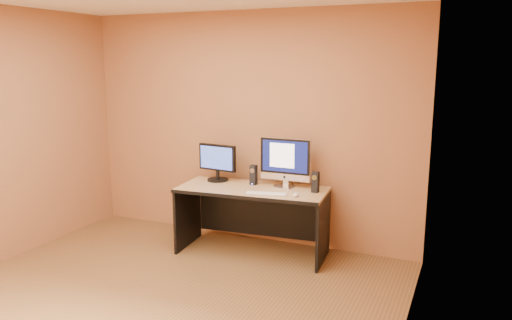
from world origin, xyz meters
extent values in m
plane|color=brown|center=(0.00, 0.00, 0.00)|extent=(4.00, 4.00, 0.00)
cube|color=silver|center=(0.51, 1.36, 0.73)|extent=(0.44, 0.21, 0.02)
ellipsoid|color=silver|center=(0.81, 1.42, 0.74)|extent=(0.08, 0.11, 0.04)
cylinder|color=black|center=(0.62, 1.84, 0.73)|extent=(0.10, 0.20, 0.01)
cylinder|color=black|center=(0.48, 1.81, 0.73)|extent=(0.07, 0.17, 0.01)
camera|label=1|loc=(2.38, -3.13, 2.05)|focal=35.00mm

